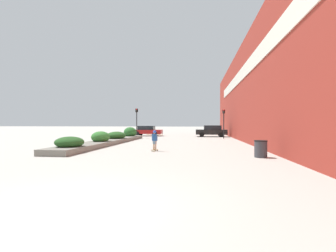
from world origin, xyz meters
TOP-DOWN VIEW (x-y plane):
  - ground_plane at (0.00, 0.00)m, footprint 300.00×300.00m
  - building_wall_right at (7.02, 17.25)m, footprint 0.67×47.87m
  - planter_box at (-5.20, 14.60)m, footprint 1.83×15.83m
  - skateboard at (-0.26, 9.69)m, footprint 0.38×0.67m
  - skateboarder at (-0.26, 9.69)m, footprint 1.11×0.42m
  - trash_bin at (5.67, 7.77)m, footprint 0.66×0.66m
  - car_leftmost at (-4.86, 27.46)m, footprint 4.14×2.01m
  - car_center_left at (4.24, 26.59)m, footprint 4.11×1.98m
  - traffic_light_left at (-5.12, 22.78)m, footprint 0.28×0.30m
  - traffic_light_right at (5.43, 22.70)m, footprint 0.28×0.30m

SIDE VIEW (x-z plane):
  - ground_plane at x=0.00m, z-range 0.00..0.00m
  - skateboard at x=-0.26m, z-range 0.02..0.12m
  - planter_box at x=-5.20m, z-range -0.26..1.10m
  - trash_bin at x=5.67m, z-range 0.00..0.88m
  - car_leftmost at x=-4.86m, z-range 0.04..1.49m
  - car_center_left at x=4.24m, z-range 0.03..1.57m
  - skateboarder at x=-0.26m, z-range 0.23..1.45m
  - traffic_light_right at x=5.43m, z-range 0.63..4.05m
  - traffic_light_left at x=-5.12m, z-range 0.65..4.29m
  - building_wall_right at x=7.02m, z-range 0.02..9.72m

